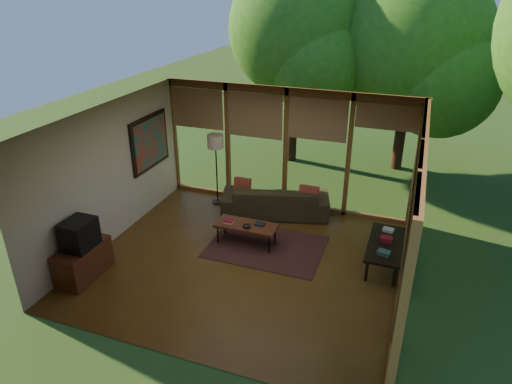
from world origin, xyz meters
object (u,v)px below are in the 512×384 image
at_px(television, 79,234).
at_px(sofa, 275,200).
at_px(floor_lamp, 216,145).
at_px(media_cabinet, 83,261).
at_px(side_console, 385,245).
at_px(coffee_table, 246,226).

bearing_deg(television, sofa, 54.56).
distance_m(television, floor_lamp, 3.61).
xyz_separation_m(media_cabinet, side_console, (4.87, 2.14, 0.11)).
distance_m(sofa, coffee_table, 1.40).
relative_size(media_cabinet, coffee_table, 0.83).
height_order(media_cabinet, floor_lamp, floor_lamp).
xyz_separation_m(sofa, television, (-2.39, -3.36, 0.51)).
bearing_deg(coffee_table, sofa, 83.94).
relative_size(floor_lamp, coffee_table, 1.38).
bearing_deg(sofa, floor_lamp, -18.21).
distance_m(sofa, side_console, 2.75).
relative_size(sofa, side_console, 1.65).
relative_size(sofa, media_cabinet, 2.31).
xyz_separation_m(coffee_table, side_console, (2.61, 0.17, 0.02)).
relative_size(coffee_table, side_console, 0.86).
height_order(television, floor_lamp, floor_lamp).
relative_size(television, side_console, 0.39).
bearing_deg(floor_lamp, media_cabinet, -106.12).
relative_size(media_cabinet, floor_lamp, 0.61).
xyz_separation_m(media_cabinet, floor_lamp, (0.99, 3.43, 1.11)).
bearing_deg(television, side_console, 23.81).
distance_m(sofa, floor_lamp, 1.78).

